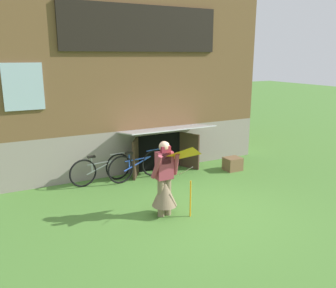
% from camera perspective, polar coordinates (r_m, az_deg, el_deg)
% --- Properties ---
extents(ground_plane, '(60.00, 60.00, 0.00)m').
position_cam_1_polar(ground_plane, '(7.86, 5.19, -10.53)').
color(ground_plane, '#4C7F33').
extents(log_house, '(7.66, 5.95, 5.58)m').
position_cam_1_polar(log_house, '(12.06, -8.76, 11.68)').
color(log_house, gray).
rests_on(log_house, ground_plane).
extents(person, '(0.61, 0.52, 1.60)m').
position_cam_1_polar(person, '(7.33, -0.58, -6.62)').
color(person, '#7F6B51').
rests_on(person, ground_plane).
extents(kite, '(0.80, 0.91, 1.43)m').
position_cam_1_polar(kite, '(6.87, 3.94, -3.40)').
color(kite, orange).
rests_on(kite, ground_plane).
extents(bicycle_blue, '(1.76, 0.30, 0.80)m').
position_cam_1_polar(bicycle_blue, '(9.56, -4.93, -3.48)').
color(bicycle_blue, black).
rests_on(bicycle_blue, ground_plane).
extents(bicycle_silver, '(1.71, 0.25, 0.78)m').
position_cam_1_polar(bicycle_silver, '(9.42, -10.73, -4.00)').
color(bicycle_silver, black).
rests_on(bicycle_silver, ground_plane).
extents(wooden_crate, '(0.48, 0.40, 0.38)m').
position_cam_1_polar(wooden_crate, '(10.52, 10.36, -3.16)').
color(wooden_crate, brown).
rests_on(wooden_crate, ground_plane).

